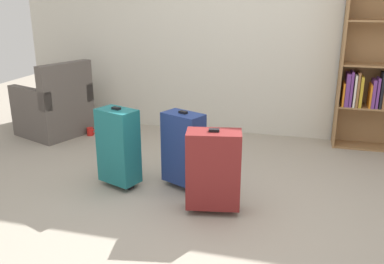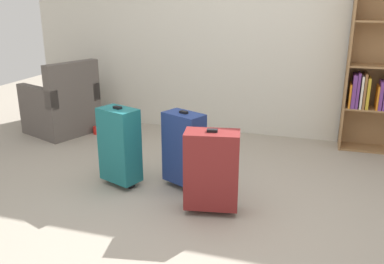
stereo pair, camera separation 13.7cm
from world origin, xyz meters
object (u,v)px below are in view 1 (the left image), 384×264
(suitcase_navy_blue, at_px, (183,148))
(suitcase_teal, at_px, (118,146))
(mug, at_px, (90,132))
(suitcase_dark_red, at_px, (213,169))
(armchair, at_px, (55,109))

(suitcase_navy_blue, xyz_separation_m, suitcase_teal, (-0.55, -0.13, 0.02))
(mug, relative_size, suitcase_dark_red, 0.18)
(suitcase_navy_blue, bearing_deg, suitcase_teal, -166.44)
(mug, bearing_deg, suitcase_teal, -52.11)
(armchair, distance_m, suitcase_teal, 1.81)
(suitcase_teal, relative_size, suitcase_dark_red, 1.07)
(armchair, relative_size, suitcase_teal, 1.24)
(suitcase_teal, xyz_separation_m, suitcase_dark_red, (0.90, -0.23, -0.02))
(mug, relative_size, suitcase_navy_blue, 0.17)
(suitcase_dark_red, bearing_deg, armchair, 148.27)
(armchair, bearing_deg, suitcase_navy_blue, -28.35)
(armchair, height_order, suitcase_dark_red, armchair)
(mug, xyz_separation_m, suitcase_dark_red, (1.85, -1.46, 0.31))
(suitcase_teal, bearing_deg, suitcase_navy_blue, 13.56)
(mug, distance_m, suitcase_teal, 1.59)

